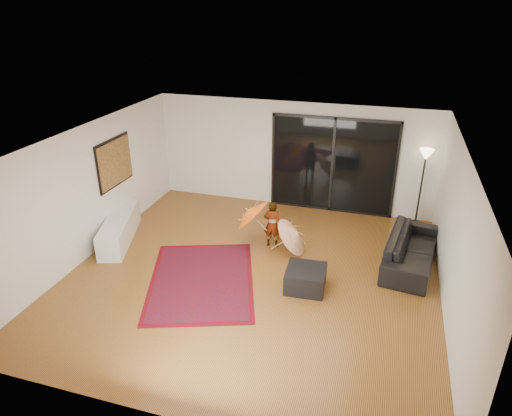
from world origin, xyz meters
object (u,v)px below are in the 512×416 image
at_px(media_console, 119,229).
at_px(ottoman, 306,278).
at_px(child, 272,224).
at_px(sofa, 411,250).

height_order(media_console, ottoman, media_console).
bearing_deg(child, sofa, -179.85).
xyz_separation_m(media_console, ottoman, (4.33, -0.65, -0.07)).
bearing_deg(media_console, child, -6.12).
bearing_deg(child, media_console, 10.50).
bearing_deg(sofa, ottoman, 136.02).
distance_m(media_console, child, 3.41).
bearing_deg(ottoman, child, 126.39).
relative_size(media_console, sofa, 0.89).
relative_size(sofa, ottoman, 3.10).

